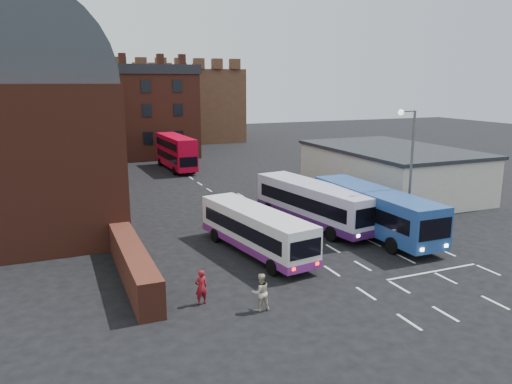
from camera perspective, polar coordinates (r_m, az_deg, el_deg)
name	(u,v)px	position (r m, az deg, el deg)	size (l,w,h in m)	color
ground	(324,266)	(28.53, 7.82, -8.39)	(180.00, 180.00, 0.00)	black
railway_station	(22,113)	(43.99, -25.19, 8.13)	(12.00, 28.00, 16.00)	#602B1E
forecourt_wall	(133,264)	(26.78, -13.84, -8.02)	(1.20, 10.00, 1.80)	#602B1E
cream_building	(390,170)	(47.40, 15.07, 2.44)	(10.40, 16.40, 4.25)	beige
brick_terrace	(110,117)	(69.46, -16.37, 8.25)	(22.00, 10.00, 11.00)	brown
castle_keep	(166,105)	(91.13, -10.25, 9.79)	(22.00, 22.00, 12.00)	brown
bus_white_outbound	(256,228)	(29.84, -0.05, -4.11)	(3.77, 10.07, 2.68)	silver
bus_white_inbound	(314,201)	(35.72, 6.60, -1.05)	(4.20, 11.33, 3.02)	silver
bus_blue	(374,208)	(34.22, 13.36, -1.84)	(2.97, 11.40, 3.10)	#22478C
bus_red_double	(176,152)	(58.76, -9.14, 4.55)	(2.74, 9.92, 3.94)	red
street_lamp	(409,159)	(34.72, 17.09, 3.58)	(1.67, 0.61, 8.38)	#57585A
pedestrian_red	(201,287)	(23.61, -6.30, -10.76)	(0.61, 0.40, 1.67)	maroon
pedestrian_beige	(261,292)	(22.86, 0.53, -11.37)	(0.85, 0.66, 1.75)	#BCB298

